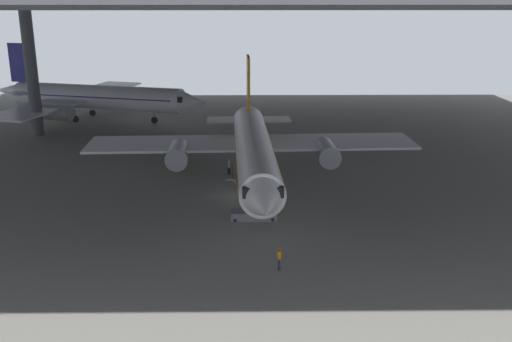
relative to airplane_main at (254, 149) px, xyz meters
The scene contains 7 objects.
ground_plane 5.57m from the airplane_main, 95.58° to the right, with size 110.00×110.00×0.00m, color gray.
airplane_main is the anchor object (origin of this frame).
boarding_stairs 9.94m from the airplane_main, 90.91° to the right, with size 4.13×1.65×4.53m.
crew_worker_near_nose 18.95m from the airplane_main, 85.32° to the right, with size 0.22×0.55×1.64m.
crew_worker_by_stairs 6.20m from the airplane_main, 83.25° to the right, with size 0.39×0.47×1.71m.
airplane_distant 37.15m from the airplane_main, 127.56° to the left, with size 33.13×32.68×10.66m.
baggage_tug 10.71m from the airplane_main, 143.31° to the left, with size 1.70×2.41×0.90m.
Camera 1 is at (0.02, -49.02, 17.45)m, focal length 40.70 mm.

